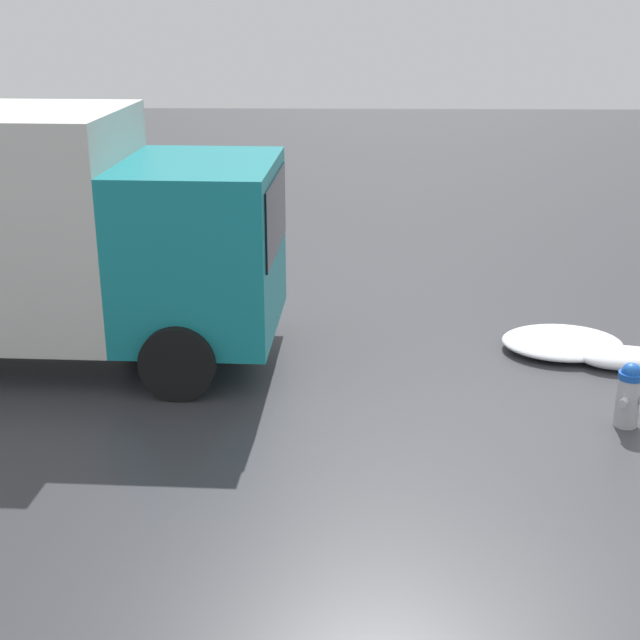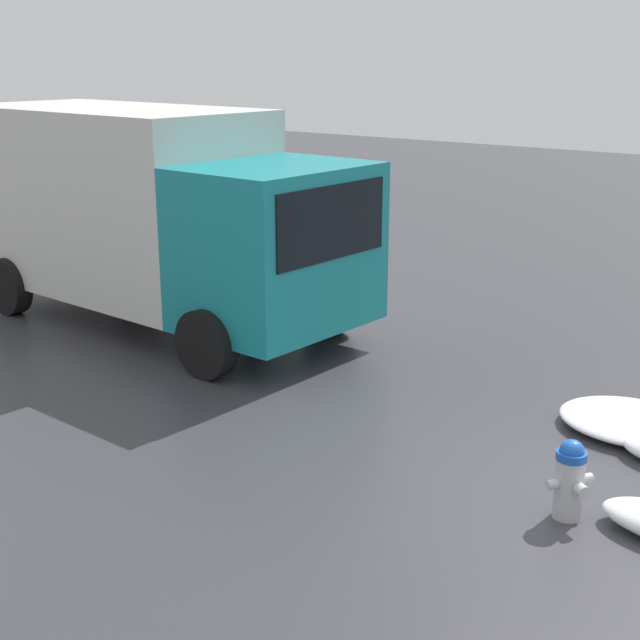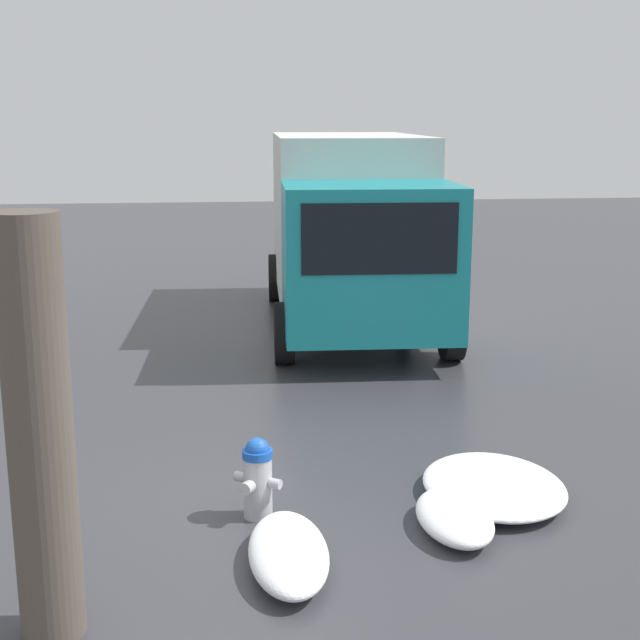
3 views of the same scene
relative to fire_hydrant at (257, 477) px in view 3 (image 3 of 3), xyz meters
The scene contains 8 objects.
ground_plane 0.38m from the fire_hydrant, 32.43° to the right, with size 60.00×60.00×0.00m, color #38383D.
fire_hydrant is the anchor object (origin of this frame).
tree_trunk 2.49m from the fire_hydrant, 138.15° to the left, with size 0.67×0.44×2.93m.
delivery_truck 7.88m from the fire_hydrant, 14.37° to the right, with size 6.89×2.94×3.19m.
pedestrian 6.59m from the fire_hydrant, 23.06° to the right, with size 0.39×0.39×1.78m.
snow_pile_by_hydrant 1.76m from the fire_hydrant, 105.51° to the right, with size 1.13×0.64×0.25m.
snow_pile_curbside 2.26m from the fire_hydrant, 85.15° to the right, with size 1.60×1.32×0.22m.
snow_pile_by_tree 1.01m from the fire_hydrant, 168.25° to the right, with size 1.43×0.64×0.26m.
Camera 3 is at (-7.42, 0.27, 3.52)m, focal length 50.00 mm.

